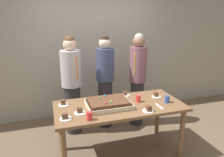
{
  "coord_description": "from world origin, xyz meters",
  "views": [
    {
      "loc": [
        -0.9,
        -2.52,
        1.95
      ],
      "look_at": [
        -0.07,
        0.15,
        1.14
      ],
      "focal_mm": 32.91,
      "sensor_mm": 36.0,
      "label": 1
    }
  ],
  "objects_px": {
    "plated_slice_near_right": "(80,111)",
    "plated_slice_center_front": "(125,94)",
    "person_green_shirt_behind": "(105,81)",
    "drink_cup_nearest": "(167,99)",
    "sheet_cake": "(108,103)",
    "person_striped_tie_right": "(138,78)",
    "plated_slice_far_right": "(63,103)",
    "drink_cup_far_end": "(89,116)",
    "cake_server_utensil": "(159,106)",
    "drink_cup_middle": "(138,99)",
    "party_table": "(120,111)",
    "plated_slice_near_left": "(65,117)",
    "plated_slice_center_back": "(148,110)",
    "plated_slice_far_left": "(156,95)",
    "person_serving_front": "(72,84)"
  },
  "relations": [
    {
      "from": "drink_cup_middle",
      "to": "person_striped_tie_right",
      "type": "bearing_deg",
      "value": 66.67
    },
    {
      "from": "sheet_cake",
      "to": "plated_slice_near_right",
      "type": "distance_m",
      "value": 0.42
    },
    {
      "from": "party_table",
      "to": "plated_slice_far_left",
      "type": "xyz_separation_m",
      "value": [
        0.64,
        0.12,
        0.12
      ]
    },
    {
      "from": "plated_slice_near_left",
      "to": "person_green_shirt_behind",
      "type": "height_order",
      "value": "person_green_shirt_behind"
    },
    {
      "from": "drink_cup_far_end",
      "to": "cake_server_utensil",
      "type": "relative_size",
      "value": 0.5
    },
    {
      "from": "plated_slice_near_right",
      "to": "drink_cup_nearest",
      "type": "height_order",
      "value": "drink_cup_nearest"
    },
    {
      "from": "person_striped_tie_right",
      "to": "plated_slice_far_right",
      "type": "bearing_deg",
      "value": -22.84
    },
    {
      "from": "plated_slice_near_right",
      "to": "plated_slice_far_left",
      "type": "xyz_separation_m",
      "value": [
        1.22,
        0.23,
        -0.0
      ]
    },
    {
      "from": "person_green_shirt_behind",
      "to": "drink_cup_nearest",
      "type": "bearing_deg",
      "value": 45.11
    },
    {
      "from": "drink_cup_far_end",
      "to": "person_striped_tie_right",
      "type": "distance_m",
      "value": 1.58
    },
    {
      "from": "plated_slice_near_right",
      "to": "plated_slice_far_right",
      "type": "height_order",
      "value": "plated_slice_far_right"
    },
    {
      "from": "plated_slice_near_right",
      "to": "plated_slice_center_front",
      "type": "height_order",
      "value": "plated_slice_near_right"
    },
    {
      "from": "drink_cup_middle",
      "to": "plated_slice_far_left",
      "type": "bearing_deg",
      "value": 16.17
    },
    {
      "from": "plated_slice_center_front",
      "to": "drink_cup_middle",
      "type": "relative_size",
      "value": 1.5
    },
    {
      "from": "sheet_cake",
      "to": "person_striped_tie_right",
      "type": "distance_m",
      "value": 1.12
    },
    {
      "from": "plated_slice_center_front",
      "to": "drink_cup_far_end",
      "type": "relative_size",
      "value": 1.5
    },
    {
      "from": "sheet_cake",
      "to": "drink_cup_nearest",
      "type": "distance_m",
      "value": 0.86
    },
    {
      "from": "plated_slice_near_right",
      "to": "drink_cup_middle",
      "type": "height_order",
      "value": "drink_cup_middle"
    },
    {
      "from": "person_green_shirt_behind",
      "to": "plated_slice_near_left",
      "type": "bearing_deg",
      "value": -23.27
    },
    {
      "from": "party_table",
      "to": "drink_cup_far_end",
      "type": "xyz_separation_m",
      "value": [
        -0.5,
        -0.32,
        0.15
      ]
    },
    {
      "from": "plated_slice_center_back",
      "to": "drink_cup_nearest",
      "type": "bearing_deg",
      "value": 25.9
    },
    {
      "from": "plated_slice_far_left",
      "to": "plated_slice_near_left",
      "type": "bearing_deg",
      "value": -166.56
    },
    {
      "from": "plated_slice_far_left",
      "to": "drink_cup_nearest",
      "type": "relative_size",
      "value": 1.5
    },
    {
      "from": "plated_slice_far_right",
      "to": "drink_cup_middle",
      "type": "bearing_deg",
      "value": -10.98
    },
    {
      "from": "cake_server_utensil",
      "to": "person_green_shirt_behind",
      "type": "bearing_deg",
      "value": 112.72
    },
    {
      "from": "person_serving_front",
      "to": "plated_slice_center_front",
      "type": "bearing_deg",
      "value": 30.51
    },
    {
      "from": "cake_server_utensil",
      "to": "person_green_shirt_behind",
      "type": "height_order",
      "value": "person_green_shirt_behind"
    },
    {
      "from": "person_green_shirt_behind",
      "to": "drink_cup_far_end",
      "type": "bearing_deg",
      "value": -11.06
    },
    {
      "from": "plated_slice_near_left",
      "to": "person_striped_tie_right",
      "type": "xyz_separation_m",
      "value": [
        1.39,
        1.0,
        0.1
      ]
    },
    {
      "from": "cake_server_utensil",
      "to": "person_striped_tie_right",
      "type": "distance_m",
      "value": 1.02
    },
    {
      "from": "plated_slice_near_right",
      "to": "cake_server_utensil",
      "type": "distance_m",
      "value": 1.09
    },
    {
      "from": "party_table",
      "to": "drink_cup_middle",
      "type": "bearing_deg",
      "value": 4.13
    },
    {
      "from": "plated_slice_center_front",
      "to": "person_serving_front",
      "type": "xyz_separation_m",
      "value": [
        -0.77,
        0.53,
        0.08
      ]
    },
    {
      "from": "plated_slice_center_back",
      "to": "person_striped_tie_right",
      "type": "height_order",
      "value": "person_striped_tie_right"
    },
    {
      "from": "party_table",
      "to": "person_striped_tie_right",
      "type": "relative_size",
      "value": 1.05
    },
    {
      "from": "plated_slice_near_left",
      "to": "plated_slice_near_right",
      "type": "height_order",
      "value": "same"
    },
    {
      "from": "plated_slice_far_left",
      "to": "cake_server_utensil",
      "type": "bearing_deg",
      "value": -112.1
    },
    {
      "from": "plated_slice_near_left",
      "to": "cake_server_utensil",
      "type": "relative_size",
      "value": 0.75
    },
    {
      "from": "drink_cup_nearest",
      "to": "person_green_shirt_behind",
      "type": "bearing_deg",
      "value": 122.37
    },
    {
      "from": "plated_slice_center_front",
      "to": "drink_cup_nearest",
      "type": "bearing_deg",
      "value": -43.14
    },
    {
      "from": "plated_slice_far_right",
      "to": "drink_cup_middle",
      "type": "height_order",
      "value": "drink_cup_middle"
    },
    {
      "from": "party_table",
      "to": "person_green_shirt_behind",
      "type": "relative_size",
      "value": 1.07
    },
    {
      "from": "drink_cup_far_end",
      "to": "cake_server_utensil",
      "type": "height_order",
      "value": "drink_cup_far_end"
    },
    {
      "from": "plated_slice_far_left",
      "to": "person_serving_front",
      "type": "height_order",
      "value": "person_serving_front"
    },
    {
      "from": "person_striped_tie_right",
      "to": "drink_cup_middle",
      "type": "bearing_deg",
      "value": 21.75
    },
    {
      "from": "person_striped_tie_right",
      "to": "drink_cup_far_end",
      "type": "bearing_deg",
      "value": -0.42
    },
    {
      "from": "sheet_cake",
      "to": "drink_cup_far_end",
      "type": "xyz_separation_m",
      "value": [
        -0.33,
        -0.31,
        0.0
      ]
    },
    {
      "from": "drink_cup_middle",
      "to": "plated_slice_near_right",
      "type": "bearing_deg",
      "value": -171.81
    },
    {
      "from": "plated_slice_far_left",
      "to": "sheet_cake",
      "type": "bearing_deg",
      "value": -171.15
    },
    {
      "from": "drink_cup_far_end",
      "to": "plated_slice_far_left",
      "type": "bearing_deg",
      "value": 21.06
    }
  ]
}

